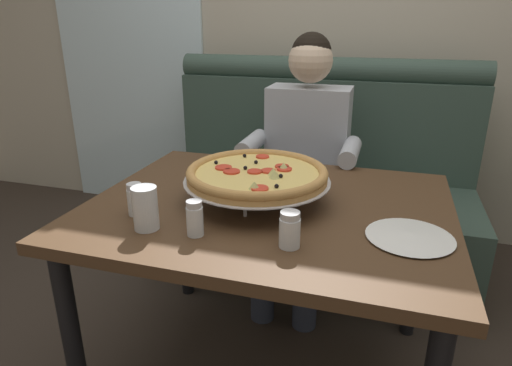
% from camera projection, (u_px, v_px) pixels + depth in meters
% --- Properties ---
extents(back_wall_with_window, '(6.00, 0.12, 2.80)m').
position_uv_depth(back_wall_with_window, '(337.00, 6.00, 2.65)').
color(back_wall_with_window, '#BCB29E').
rests_on(back_wall_with_window, ground_plane).
extents(window_panel, '(1.10, 0.02, 2.80)m').
position_uv_depth(window_panel, '(125.00, 7.00, 2.97)').
color(window_panel, white).
rests_on(window_panel, ground_plane).
extents(booth_bench, '(1.72, 0.78, 1.13)m').
position_uv_depth(booth_bench, '(313.00, 194.00, 2.49)').
color(booth_bench, '#384C42').
rests_on(booth_bench, ground_plane).
extents(dining_table, '(1.22, 0.97, 0.73)m').
position_uv_depth(dining_table, '(268.00, 225.00, 1.55)').
color(dining_table, '#4C331E').
rests_on(dining_table, ground_plane).
extents(diner_main, '(0.54, 0.64, 1.27)m').
position_uv_depth(diner_main, '(304.00, 154.00, 2.15)').
color(diner_main, '#2D3342').
rests_on(diner_main, ground_plane).
extents(pizza, '(0.50, 0.50, 0.13)m').
position_uv_depth(pizza, '(257.00, 175.00, 1.50)').
color(pizza, silver).
rests_on(pizza, dining_table).
extents(shaker_pepper_flakes, '(0.05, 0.05, 0.11)m').
position_uv_depth(shaker_pepper_flakes, '(135.00, 202.00, 1.42)').
color(shaker_pepper_flakes, white).
rests_on(shaker_pepper_flakes, dining_table).
extents(shaker_oregano, '(0.05, 0.05, 0.11)m').
position_uv_depth(shaker_oregano, '(195.00, 221.00, 1.28)').
color(shaker_oregano, white).
rests_on(shaker_oregano, dining_table).
extents(shaker_parmesan, '(0.06, 0.06, 0.10)m').
position_uv_depth(shaker_parmesan, '(290.00, 232.00, 1.21)').
color(shaker_parmesan, white).
rests_on(shaker_parmesan, dining_table).
extents(plate_near_left, '(0.25, 0.25, 0.02)m').
position_uv_depth(plate_near_left, '(410.00, 235.00, 1.27)').
color(plate_near_left, white).
rests_on(plate_near_left, dining_table).
extents(drinking_glass, '(0.08, 0.08, 0.13)m').
position_uv_depth(drinking_glass, '(146.00, 211.00, 1.32)').
color(drinking_glass, silver).
rests_on(drinking_glass, dining_table).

